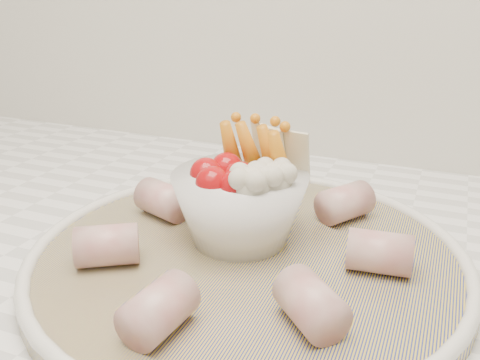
% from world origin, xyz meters
% --- Properties ---
extents(serving_platter, '(0.38, 0.38, 0.02)m').
position_xyz_m(serving_platter, '(0.05, 1.43, 0.93)').
color(serving_platter, navy).
rests_on(serving_platter, kitchen_counter).
extents(veggie_bowl, '(0.12, 0.12, 0.11)m').
position_xyz_m(veggie_bowl, '(0.03, 1.45, 0.98)').
color(veggie_bowl, white).
rests_on(veggie_bowl, serving_platter).
extents(cured_meat_rolls, '(0.27, 0.30, 0.03)m').
position_xyz_m(cured_meat_rolls, '(0.05, 1.43, 0.95)').
color(cured_meat_rolls, '#AC504E').
rests_on(cured_meat_rolls, serving_platter).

